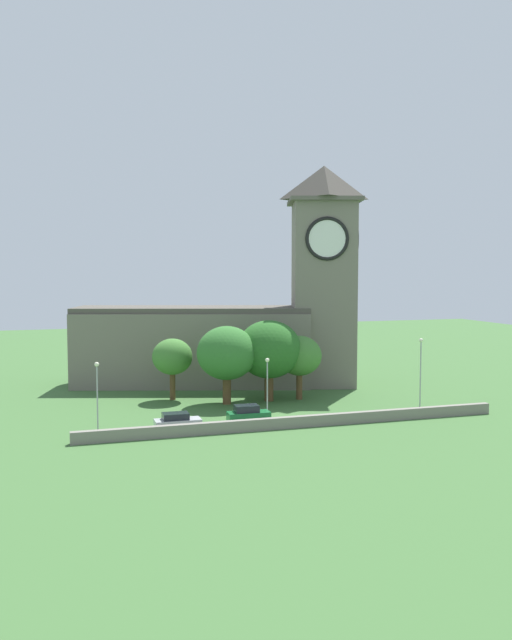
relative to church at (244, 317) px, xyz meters
name	(u,v)px	position (x,y,z in m)	size (l,w,h in m)	color
ground_plane	(245,393)	(-1.81, -6.28, -9.00)	(200.00, 200.00, 0.00)	#3D6633
church	(244,317)	(0.00, 0.00, 0.00)	(38.49, 19.58, 28.94)	slate
quay_barrier	(299,422)	(-1.81, -25.00, -8.45)	(43.13, 0.70, 1.11)	gray
car_silver	(177,422)	(-13.38, -22.67, -8.14)	(4.43, 2.17, 1.71)	silver
car_green	(248,414)	(-6.13, -22.10, -8.04)	(4.30, 2.23, 1.91)	#1E6B38
streetlamp_west_end	(97,384)	(-20.62, -20.08, -4.58)	(0.44, 0.44, 6.56)	#9EA0A5
streetlamp_west_mid	(267,377)	(-3.22, -19.39, -4.81)	(0.44, 0.44, 6.17)	#9EA0A5
streetlamp_central	(421,362)	(14.80, -19.70, -3.93)	(0.44, 0.44, 7.71)	#9EA0A5
tree_churchyard	(269,350)	(-0.42, -11.60, -2.96)	(7.53, 7.53, 9.47)	brown
tree_riverside_west	(227,353)	(-5.62, -11.92, -3.16)	(6.84, 6.84, 8.96)	brown
tree_by_tower	(299,356)	(3.33, -11.72, -3.84)	(5.26, 5.26, 7.57)	brown
tree_riverside_east	(172,357)	(-11.09, -7.59, -3.92)	(4.74, 4.74, 7.27)	brown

